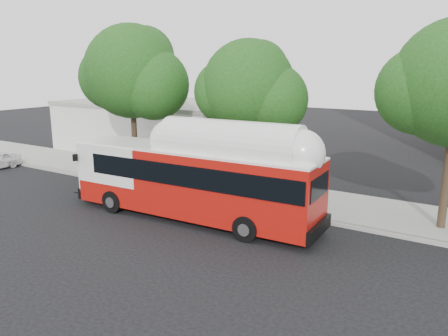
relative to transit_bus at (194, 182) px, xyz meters
name	(u,v)px	position (x,y,z in m)	size (l,w,h in m)	color
ground	(201,231)	(1.19, -1.15, -1.83)	(120.00, 120.00, 0.00)	black
sidewalk	(267,194)	(1.19, 5.35, -1.75)	(60.00, 5.00, 0.15)	gray
curb_strip	(244,206)	(1.19, 2.75, -1.75)	(60.00, 0.30, 0.15)	gray
red_curb_segment	(197,197)	(-1.81, 2.75, -1.75)	(10.00, 0.32, 0.16)	maroon
street_tree_left	(138,75)	(-7.34, 4.41, 4.78)	(6.67, 5.80, 9.74)	#2D2116
street_tree_mid	(256,90)	(0.60, 4.91, 4.08)	(5.75, 5.00, 8.62)	#2D2116
low_commercial_bldg	(161,126)	(-12.81, 12.85, 0.32)	(16.20, 10.20, 4.25)	silver
transit_bus	(194,182)	(0.00, 0.00, 0.00)	(13.32, 3.16, 3.91)	#A9110B
signal_pole	(172,159)	(-3.84, 3.15, 0.15)	(0.11, 0.36, 3.85)	red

